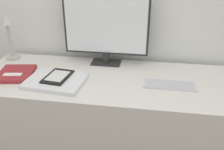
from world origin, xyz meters
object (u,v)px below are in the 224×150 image
Objects in this scene: monitor at (106,27)px; desk_lamp at (9,32)px; notebook at (16,74)px; laptop at (55,81)px; ereader at (58,76)px; keyboard at (170,85)px.

monitor is 1.77× the size of desk_lamp.
monitor is at bearing 27.38° from notebook.
laptop is at bearing -11.88° from notebook.
ereader is at bearing 80.49° from laptop.
ereader is 0.80× the size of notebook.
laptop is (-0.66, -0.07, 0.00)m from keyboard.
ereader reaches higher than laptop.
laptop is at bearing -35.58° from desk_lamp.
notebook is at bearing -58.76° from desk_lamp.
monitor is 0.48m from laptop.
laptop is at bearing -126.40° from monitor.
desk_lamp is 0.34m from notebook.
monitor is 0.64m from notebook.
laptop and notebook have the same top height.
keyboard is at bearing 3.37° from ereader.
laptop is 1.11× the size of desk_lamp.
laptop is 1.65× the size of ereader.
ereader is (-0.24, -0.30, -0.23)m from monitor.
ereader is at bearing -176.63° from keyboard.
keyboard is 0.66m from laptop.
monitor is 0.67m from desk_lamp.
keyboard is 0.65m from ereader.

